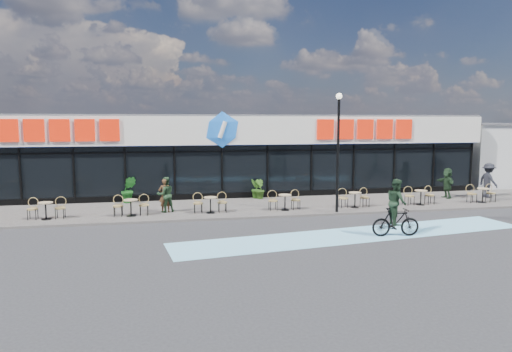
{
  "coord_description": "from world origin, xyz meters",
  "views": [
    {
      "loc": [
        -2.93,
        -17.16,
        4.23
      ],
      "look_at": [
        1.17,
        3.5,
        1.7
      ],
      "focal_mm": 32.0,
      "sensor_mm": 36.0,
      "label": 1
    }
  ],
  "objects_px": {
    "lamp_post": "(338,143)",
    "potted_plant_mid": "(255,189)",
    "patron_right": "(166,195)",
    "pedestrian_b": "(488,180)",
    "patron_left": "(165,195)",
    "cyclist_a": "(396,212)",
    "potted_plant_left": "(129,190)",
    "potted_plant_right": "(259,189)",
    "pedestrian_a": "(447,183)"
  },
  "relations": [
    {
      "from": "potted_plant_right",
      "to": "potted_plant_left",
      "type": "bearing_deg",
      "value": 178.92
    },
    {
      "from": "pedestrian_b",
      "to": "potted_plant_mid",
      "type": "bearing_deg",
      "value": 77.48
    },
    {
      "from": "potted_plant_right",
      "to": "pedestrian_b",
      "type": "distance_m",
      "value": 12.51
    },
    {
      "from": "potted_plant_right",
      "to": "cyclist_a",
      "type": "height_order",
      "value": "cyclist_a"
    },
    {
      "from": "lamp_post",
      "to": "potted_plant_left",
      "type": "bearing_deg",
      "value": 155.6
    },
    {
      "from": "potted_plant_mid",
      "to": "potted_plant_right",
      "type": "height_order",
      "value": "potted_plant_mid"
    },
    {
      "from": "potted_plant_right",
      "to": "patron_left",
      "type": "relative_size",
      "value": 0.67
    },
    {
      "from": "pedestrian_b",
      "to": "lamp_post",
      "type": "bearing_deg",
      "value": 100.33
    },
    {
      "from": "lamp_post",
      "to": "potted_plant_right",
      "type": "relative_size",
      "value": 5.17
    },
    {
      "from": "patron_right",
      "to": "patron_left",
      "type": "bearing_deg",
      "value": 9.19
    },
    {
      "from": "lamp_post",
      "to": "patron_left",
      "type": "xyz_separation_m",
      "value": [
        -7.72,
        1.49,
        -2.4
      ]
    },
    {
      "from": "patron_left",
      "to": "patron_right",
      "type": "distance_m",
      "value": 0.04
    },
    {
      "from": "pedestrian_a",
      "to": "pedestrian_b",
      "type": "relative_size",
      "value": 0.87
    },
    {
      "from": "potted_plant_right",
      "to": "patron_left",
      "type": "xyz_separation_m",
      "value": [
        -4.95,
        -2.72,
        0.26
      ]
    },
    {
      "from": "potted_plant_right",
      "to": "patron_right",
      "type": "height_order",
      "value": "patron_right"
    },
    {
      "from": "patron_left",
      "to": "cyclist_a",
      "type": "height_order",
      "value": "cyclist_a"
    },
    {
      "from": "lamp_post",
      "to": "cyclist_a",
      "type": "distance_m",
      "value": 4.94
    },
    {
      "from": "potted_plant_right",
      "to": "potted_plant_mid",
      "type": "bearing_deg",
      "value": 133.47
    },
    {
      "from": "potted_plant_right",
      "to": "cyclist_a",
      "type": "bearing_deg",
      "value": -68.13
    },
    {
      "from": "patron_left",
      "to": "cyclist_a",
      "type": "distance_m",
      "value": 10.15
    },
    {
      "from": "lamp_post",
      "to": "potted_plant_mid",
      "type": "xyz_separation_m",
      "value": [
        -2.94,
        4.38,
        -2.65
      ]
    },
    {
      "from": "potted_plant_left",
      "to": "pedestrian_b",
      "type": "height_order",
      "value": "pedestrian_b"
    },
    {
      "from": "patron_left",
      "to": "pedestrian_b",
      "type": "xyz_separation_m",
      "value": [
        17.29,
        0.73,
        0.16
      ]
    },
    {
      "from": "potted_plant_left",
      "to": "cyclist_a",
      "type": "xyz_separation_m",
      "value": [
        10.18,
        -8.61,
        0.13
      ]
    },
    {
      "from": "lamp_post",
      "to": "potted_plant_right",
      "type": "xyz_separation_m",
      "value": [
        -2.77,
        4.2,
        -2.66
      ]
    },
    {
      "from": "potted_plant_right",
      "to": "pedestrian_a",
      "type": "relative_size",
      "value": 0.63
    },
    {
      "from": "potted_plant_mid",
      "to": "pedestrian_b",
      "type": "distance_m",
      "value": 12.71
    },
    {
      "from": "potted_plant_left",
      "to": "potted_plant_mid",
      "type": "height_order",
      "value": "potted_plant_left"
    },
    {
      "from": "lamp_post",
      "to": "pedestrian_b",
      "type": "relative_size",
      "value": 2.86
    },
    {
      "from": "potted_plant_mid",
      "to": "patron_right",
      "type": "height_order",
      "value": "patron_right"
    },
    {
      "from": "pedestrian_b",
      "to": "potted_plant_right",
      "type": "bearing_deg",
      "value": 78.16
    },
    {
      "from": "potted_plant_left",
      "to": "patron_right",
      "type": "bearing_deg",
      "value": -56.86
    },
    {
      "from": "potted_plant_right",
      "to": "lamp_post",
      "type": "bearing_deg",
      "value": -56.59
    },
    {
      "from": "potted_plant_left",
      "to": "potted_plant_mid",
      "type": "relative_size",
      "value": 1.27
    },
    {
      "from": "lamp_post",
      "to": "potted_plant_mid",
      "type": "distance_m",
      "value": 5.91
    },
    {
      "from": "cyclist_a",
      "to": "pedestrian_a",
      "type": "bearing_deg",
      "value": 45.58
    },
    {
      "from": "potted_plant_mid",
      "to": "pedestrian_b",
      "type": "relative_size",
      "value": 0.56
    },
    {
      "from": "patron_right",
      "to": "pedestrian_b",
      "type": "relative_size",
      "value": 0.86
    },
    {
      "from": "lamp_post",
      "to": "cyclist_a",
      "type": "relative_size",
      "value": 2.5
    },
    {
      "from": "potted_plant_left",
      "to": "cyclist_a",
      "type": "relative_size",
      "value": 0.63
    },
    {
      "from": "cyclist_a",
      "to": "patron_right",
      "type": "bearing_deg",
      "value": 145.24
    },
    {
      "from": "lamp_post",
      "to": "potted_plant_left",
      "type": "xyz_separation_m",
      "value": [
        -9.55,
        4.33,
        -2.51
      ]
    },
    {
      "from": "potted_plant_mid",
      "to": "pedestrian_b",
      "type": "bearing_deg",
      "value": -9.84
    },
    {
      "from": "potted_plant_mid",
      "to": "patron_left",
      "type": "relative_size",
      "value": 0.68
    },
    {
      "from": "patron_right",
      "to": "pedestrian_b",
      "type": "height_order",
      "value": "pedestrian_b"
    },
    {
      "from": "potted_plant_left",
      "to": "patron_right",
      "type": "xyz_separation_m",
      "value": [
        1.85,
        -2.83,
        0.14
      ]
    },
    {
      "from": "lamp_post",
      "to": "potted_plant_mid",
      "type": "relative_size",
      "value": 5.06
    },
    {
      "from": "cyclist_a",
      "to": "potted_plant_mid",
      "type": "bearing_deg",
      "value": 112.43
    },
    {
      "from": "potted_plant_left",
      "to": "potted_plant_mid",
      "type": "xyz_separation_m",
      "value": [
        6.6,
        0.05,
        -0.14
      ]
    },
    {
      "from": "patron_left",
      "to": "lamp_post",
      "type": "bearing_deg",
      "value": 166.62
    }
  ]
}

